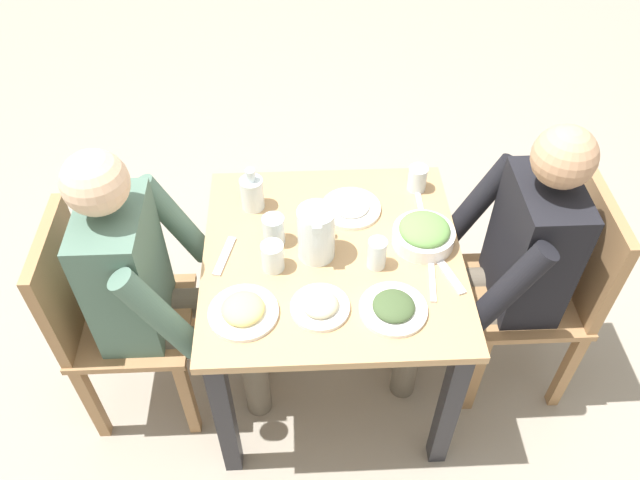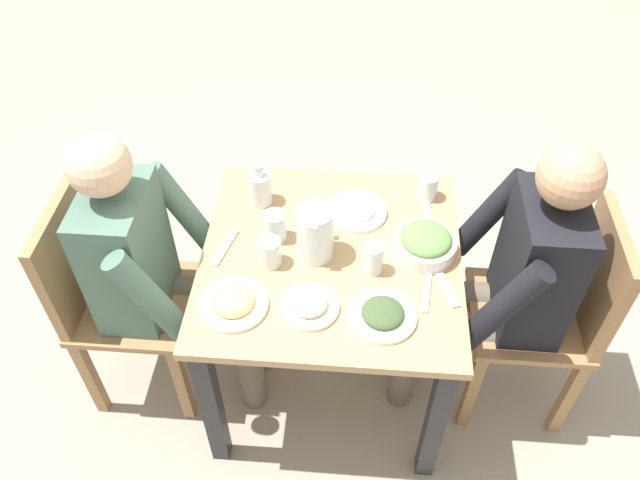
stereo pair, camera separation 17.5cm
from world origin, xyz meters
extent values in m
plane|color=gray|center=(0.00, 0.00, 0.00)|extent=(8.00, 8.00, 0.00)
cube|color=tan|center=(0.00, 0.00, 0.70)|extent=(0.85, 0.85, 0.03)
cube|color=#232328|center=(-0.37, -0.37, 0.34)|extent=(0.06, 0.06, 0.68)
cube|color=#232328|center=(0.37, -0.37, 0.34)|extent=(0.06, 0.06, 0.68)
cube|color=#232328|center=(-0.37, 0.37, 0.34)|extent=(0.06, 0.06, 0.68)
cube|color=#232328|center=(0.37, 0.37, 0.34)|extent=(0.06, 0.06, 0.68)
cube|color=#997047|center=(-0.17, -0.86, 0.22)|extent=(0.04, 0.04, 0.44)
cube|color=#997047|center=(0.17, -0.86, 0.22)|extent=(0.04, 0.04, 0.44)
cube|color=#997047|center=(-0.17, -0.52, 0.22)|extent=(0.04, 0.04, 0.44)
cube|color=#997047|center=(0.17, -0.52, 0.22)|extent=(0.04, 0.04, 0.44)
cube|color=#997047|center=(0.00, -0.69, 0.46)|extent=(0.40, 0.40, 0.03)
cube|color=#997047|center=(0.00, -0.87, 0.68)|extent=(0.38, 0.04, 0.42)
cube|color=#997047|center=(0.12, 0.86, 0.22)|extent=(0.04, 0.04, 0.44)
cube|color=#997047|center=(-0.22, 0.86, 0.22)|extent=(0.04, 0.04, 0.44)
cube|color=#997047|center=(0.12, 0.52, 0.22)|extent=(0.04, 0.04, 0.44)
cube|color=#997047|center=(-0.22, 0.52, 0.22)|extent=(0.04, 0.04, 0.44)
cube|color=#997047|center=(-0.05, 0.69, 0.46)|extent=(0.40, 0.40, 0.03)
cube|color=#997047|center=(-0.05, 0.87, 0.68)|extent=(0.38, 0.04, 0.42)
cube|color=black|center=(0.00, -0.66, 0.72)|extent=(0.32, 0.20, 0.50)
sphere|color=tan|center=(0.00, -0.66, 1.09)|extent=(0.19, 0.19, 0.19)
cylinder|color=#665B4C|center=(-0.09, -0.47, 0.44)|extent=(0.11, 0.38, 0.11)
cylinder|color=#665B4C|center=(-0.09, -0.28, 0.23)|extent=(0.10, 0.10, 0.47)
cylinder|color=black|center=(-0.20, -0.52, 0.74)|extent=(0.08, 0.23, 0.37)
cylinder|color=#665B4C|center=(0.08, -0.47, 0.44)|extent=(0.11, 0.38, 0.11)
cylinder|color=#665B4C|center=(0.08, -0.28, 0.23)|extent=(0.10, 0.10, 0.47)
cylinder|color=black|center=(0.20, -0.52, 0.74)|extent=(0.08, 0.23, 0.37)
cube|color=#4C6B5B|center=(-0.05, 0.66, 0.72)|extent=(0.32, 0.20, 0.50)
sphere|color=#DBB28E|center=(-0.05, 0.66, 1.09)|extent=(0.19, 0.19, 0.19)
cylinder|color=#665B4C|center=(0.03, 0.47, 0.44)|extent=(0.11, 0.38, 0.11)
cylinder|color=#665B4C|center=(0.03, 0.28, 0.23)|extent=(0.10, 0.10, 0.47)
cylinder|color=#4C6B5B|center=(0.15, 0.52, 0.74)|extent=(0.08, 0.23, 0.37)
cylinder|color=#665B4C|center=(-0.14, 0.47, 0.44)|extent=(0.11, 0.38, 0.11)
cylinder|color=#665B4C|center=(-0.14, 0.28, 0.23)|extent=(0.10, 0.10, 0.47)
cylinder|color=#4C6B5B|center=(-0.25, 0.52, 0.74)|extent=(0.08, 0.23, 0.37)
cylinder|color=silver|center=(0.00, 0.05, 0.81)|extent=(0.12, 0.12, 0.19)
cube|color=silver|center=(0.07, 0.05, 0.82)|extent=(0.02, 0.02, 0.11)
cube|color=silver|center=(-0.05, 0.05, 0.89)|extent=(0.04, 0.03, 0.02)
cylinder|color=white|center=(0.04, -0.30, 0.74)|extent=(0.20, 0.20, 0.05)
ellipsoid|color=#608E47|center=(0.04, -0.30, 0.78)|extent=(0.17, 0.17, 0.06)
cylinder|color=white|center=(-0.24, 0.28, 0.72)|extent=(0.21, 0.21, 0.01)
ellipsoid|color=#E0C670|center=(-0.24, 0.28, 0.74)|extent=(0.13, 0.13, 0.05)
cylinder|color=white|center=(-0.24, -0.17, 0.72)|extent=(0.21, 0.21, 0.01)
ellipsoid|color=#3D512D|center=(-0.24, -0.17, 0.74)|extent=(0.13, 0.13, 0.04)
cylinder|color=white|center=(-0.23, 0.05, 0.72)|extent=(0.18, 0.18, 0.01)
ellipsoid|color=#B7AD89|center=(-0.23, 0.05, 0.74)|extent=(0.11, 0.11, 0.04)
cylinder|color=white|center=(0.20, -0.08, 0.72)|extent=(0.21, 0.21, 0.01)
ellipsoid|color=white|center=(0.20, -0.08, 0.73)|extent=(0.13, 0.13, 0.03)
cylinder|color=silver|center=(-0.06, -0.14, 0.77)|extent=(0.06, 0.06, 0.11)
cylinder|color=silver|center=(0.06, 0.19, 0.77)|extent=(0.07, 0.07, 0.11)
cylinder|color=silver|center=(0.31, -0.32, 0.76)|extent=(0.07, 0.07, 0.09)
cylinder|color=silver|center=(-0.05, 0.19, 0.76)|extent=(0.07, 0.07, 0.10)
cylinder|color=silver|center=(0.24, 0.26, 0.77)|extent=(0.08, 0.08, 0.12)
cylinder|color=#993333|center=(0.24, 0.26, 0.75)|extent=(0.07, 0.07, 0.07)
cylinder|color=silver|center=(0.24, 0.26, 0.85)|extent=(0.03, 0.03, 0.04)
cylinder|color=white|center=(0.14, 0.06, 0.73)|extent=(0.03, 0.03, 0.04)
cylinder|color=#B2B2B7|center=(0.14, 0.06, 0.76)|extent=(0.03, 0.03, 0.01)
cube|color=silver|center=(0.00, 0.35, 0.72)|extent=(0.17, 0.07, 0.01)
cube|color=silver|center=(0.27, -0.32, 0.72)|extent=(0.19, 0.02, 0.01)
cube|color=silver|center=(-0.11, -0.36, 0.72)|extent=(0.17, 0.08, 0.01)
cube|color=silver|center=(-0.13, -0.31, 0.72)|extent=(0.19, 0.04, 0.01)
camera|label=1|loc=(-1.39, 0.10, 2.22)|focal=35.29mm
camera|label=2|loc=(-1.39, -0.07, 2.22)|focal=35.29mm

